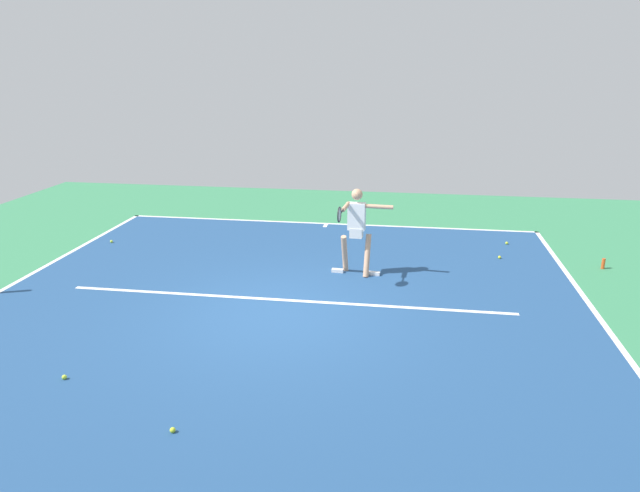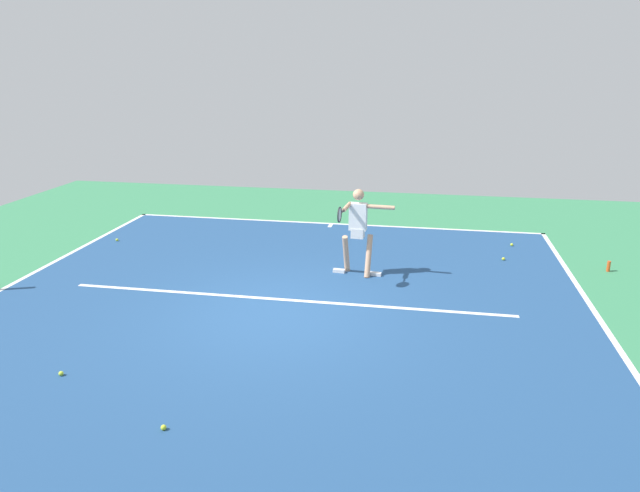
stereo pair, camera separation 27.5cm
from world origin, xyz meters
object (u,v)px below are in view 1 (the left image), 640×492
(tennis_ball_near_service_line, at_px, (500,257))
(tennis_ball_centre_court, at_px, (173,430))
(tennis_player, at_px, (356,226))
(tennis_ball_by_sideline, at_px, (111,241))
(water_bottle, at_px, (603,264))
(tennis_ball_by_baseline, at_px, (64,377))
(tennis_ball_near_player, at_px, (507,243))

(tennis_ball_near_service_line, relative_size, tennis_ball_centre_court, 1.00)
(tennis_ball_centre_court, bearing_deg, tennis_player, -105.98)
(tennis_ball_by_sideline, height_order, water_bottle, water_bottle)
(tennis_ball_by_baseline, xyz_separation_m, tennis_ball_near_player, (-6.82, -7.21, 0.00))
(tennis_ball_by_sideline, relative_size, tennis_ball_centre_court, 1.00)
(tennis_player, height_order, tennis_ball_near_player, tennis_player)
(tennis_ball_near_player, bearing_deg, tennis_player, 37.53)
(tennis_ball_by_sideline, xyz_separation_m, tennis_ball_by_baseline, (-2.43, 5.92, 0.00))
(tennis_ball_near_player, bearing_deg, tennis_ball_near_service_line, 74.14)
(tennis_ball_by_sideline, xyz_separation_m, tennis_ball_near_service_line, (-8.94, -0.19, 0.00))
(tennis_ball_by_baseline, bearing_deg, tennis_ball_centre_court, 154.74)
(tennis_ball_by_baseline, bearing_deg, water_bottle, -145.93)
(tennis_player, xyz_separation_m, water_bottle, (-5.04, -1.11, -0.90))
(tennis_ball_by_sideline, relative_size, tennis_ball_by_baseline, 1.00)
(tennis_player, relative_size, tennis_ball_by_baseline, 26.76)
(tennis_ball_by_baseline, relative_size, water_bottle, 0.30)
(tennis_ball_by_baseline, bearing_deg, tennis_ball_by_sideline, -67.66)
(tennis_ball_near_service_line, relative_size, water_bottle, 0.30)
(tennis_player, bearing_deg, tennis_ball_centre_court, 78.48)
(tennis_ball_near_service_line, distance_m, tennis_ball_near_player, 1.14)
(tennis_ball_by_sideline, height_order, tennis_ball_near_player, same)
(tennis_ball_centre_court, xyz_separation_m, tennis_ball_near_player, (-4.91, -8.11, 0.00))
(tennis_ball_near_service_line, bearing_deg, tennis_ball_centre_court, 56.72)
(tennis_ball_near_player, bearing_deg, tennis_ball_by_sideline, 7.95)
(tennis_ball_near_service_line, height_order, tennis_ball_near_player, same)
(tennis_ball_centre_court, relative_size, water_bottle, 0.30)
(tennis_ball_near_player, height_order, water_bottle, water_bottle)
(tennis_ball_near_service_line, bearing_deg, tennis_ball_by_baseline, 43.20)
(tennis_player, bearing_deg, tennis_ball_by_sideline, -7.55)
(tennis_ball_by_sideline, height_order, tennis_ball_by_baseline, same)
(tennis_ball_near_service_line, xyz_separation_m, tennis_ball_centre_court, (4.60, 7.01, 0.00))
(tennis_ball_near_player, xyz_separation_m, water_bottle, (-1.71, 1.44, 0.08))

